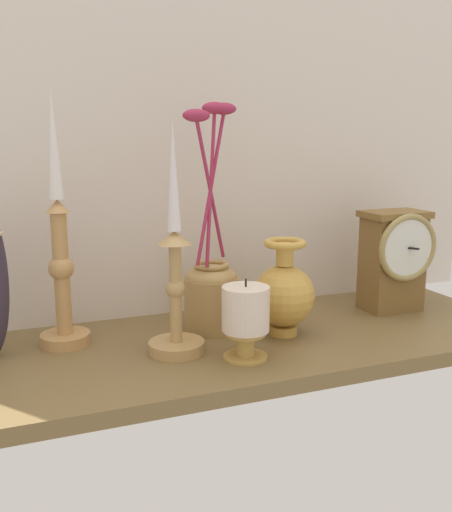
# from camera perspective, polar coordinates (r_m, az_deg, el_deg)

# --- Properties ---
(ground_plane) EXTENTS (1.00, 0.36, 0.02)m
(ground_plane) POSITION_cam_1_polar(r_m,az_deg,el_deg) (0.95, 1.55, -8.85)
(ground_plane) COLOR brown
(back_wall) EXTENTS (1.20, 0.02, 0.65)m
(back_wall) POSITION_cam_1_polar(r_m,az_deg,el_deg) (1.07, -2.31, 11.79)
(back_wall) COLOR silver
(back_wall) RESTS_ON ground_plane
(mantel_clock) EXTENTS (0.13, 0.10, 0.19)m
(mantel_clock) POSITION_cam_1_polar(r_m,az_deg,el_deg) (1.12, 16.52, -0.25)
(mantel_clock) COLOR brown
(mantel_clock) RESTS_ON ground_plane
(candlestick_tall_left) EXTENTS (0.08, 0.08, 0.40)m
(candlestick_tall_left) POSITION_cam_1_polar(r_m,az_deg,el_deg) (0.92, -16.25, -0.59)
(candlestick_tall_left) COLOR tan
(candlestick_tall_left) RESTS_ON ground_plane
(candlestick_tall_center) EXTENTS (0.09, 0.09, 0.35)m
(candlestick_tall_center) POSITION_cam_1_polar(r_m,az_deg,el_deg) (0.86, -5.11, -2.76)
(candlestick_tall_center) COLOR tan
(candlestick_tall_center) RESTS_ON ground_plane
(brass_vase_bulbous) EXTENTS (0.10, 0.10, 0.16)m
(brass_vase_bulbous) POSITION_cam_1_polar(r_m,az_deg,el_deg) (0.95, 5.84, -3.72)
(brass_vase_bulbous) COLOR gold
(brass_vase_bulbous) RESTS_ON ground_plane
(brass_vase_jar) EXTENTS (0.11, 0.09, 0.38)m
(brass_vase_jar) POSITION_cam_1_polar(r_m,az_deg,el_deg) (0.96, -1.48, -2.72)
(brass_vase_jar) COLOR #AB864C
(brass_vase_jar) RESTS_ON ground_plane
(pillar_candle_front) EXTENTS (0.07, 0.07, 0.12)m
(pillar_candle_front) POSITION_cam_1_polar(r_m,az_deg,el_deg) (0.85, 1.98, -6.08)
(pillar_candle_front) COLOR tan
(pillar_candle_front) RESTS_ON ground_plane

